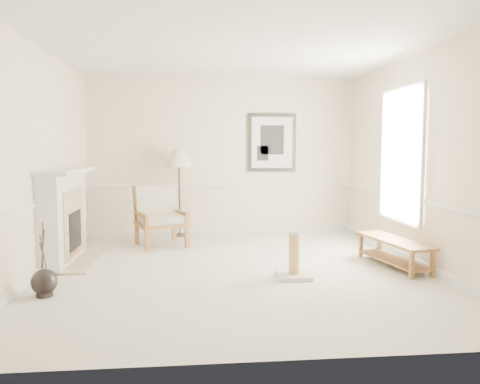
% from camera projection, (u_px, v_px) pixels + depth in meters
% --- Properties ---
extents(ground, '(5.50, 5.50, 0.00)m').
position_uv_depth(ground, '(234.00, 268.00, 6.25)').
color(ground, silver).
rests_on(ground, ground).
extents(room, '(5.04, 5.54, 2.92)m').
position_uv_depth(room, '(244.00, 128.00, 6.16)').
color(room, beige).
rests_on(room, ground).
extents(fireplace, '(0.64, 1.64, 1.31)m').
position_uv_depth(fireplace, '(64.00, 217.00, 6.55)').
color(fireplace, white).
rests_on(fireplace, ground).
extents(floor_vase, '(0.28, 0.28, 0.82)m').
position_uv_depth(floor_vase, '(44.00, 283.00, 5.05)').
color(floor_vase, black).
rests_on(floor_vase, ground).
extents(armchair, '(0.97, 1.00, 0.98)m').
position_uv_depth(armchair, '(159.00, 213.00, 7.69)').
color(armchair, olive).
rests_on(armchair, ground).
extents(floor_lamp, '(0.57, 0.57, 1.57)m').
position_uv_depth(floor_lamp, '(179.00, 161.00, 8.42)').
color(floor_lamp, black).
rests_on(floor_lamp, ground).
extents(bench, '(0.62, 1.37, 0.38)m').
position_uv_depth(bench, '(394.00, 248.00, 6.30)').
color(bench, olive).
rests_on(bench, ground).
extents(scratching_post, '(0.41, 0.41, 0.58)m').
position_uv_depth(scratching_post, '(294.00, 263.00, 5.78)').
color(scratching_post, white).
rests_on(scratching_post, ground).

